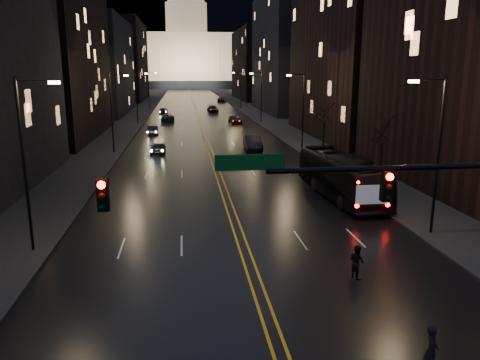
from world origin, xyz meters
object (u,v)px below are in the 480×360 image
object	(u,v)px
traffic_signal	(455,199)
bus	(341,176)
receding_car_a	(253,143)
pedestrian_b	(357,262)
pedestrian_a	(431,350)
oncoming_car_a	(158,148)
oncoming_car_b	(153,130)

from	to	relation	value
traffic_signal	bus	size ratio (longest dim) A/B	1.48
receding_car_a	pedestrian_b	size ratio (longest dim) A/B	3.32
bus	pedestrian_b	bearing A→B (deg)	-109.78
traffic_signal	pedestrian_a	world-z (taller)	traffic_signal
bus	pedestrian_a	distance (m)	21.02
receding_car_a	pedestrian_b	world-z (taller)	receding_car_a
traffic_signal	bus	distance (m)	19.11
receding_car_a	pedestrian_a	bearing A→B (deg)	-89.70
oncoming_car_a	pedestrian_b	world-z (taller)	pedestrian_b
oncoming_car_b	receding_car_a	bearing A→B (deg)	124.14
pedestrian_a	pedestrian_b	bearing A→B (deg)	17.75
bus	pedestrian_b	distance (m)	14.17
traffic_signal	oncoming_car_b	world-z (taller)	traffic_signal
oncoming_car_a	oncoming_car_b	distance (m)	16.19
pedestrian_b	traffic_signal	bearing A→B (deg)	174.85
traffic_signal	pedestrian_b	bearing A→B (deg)	104.13
bus	oncoming_car_b	bearing A→B (deg)	109.60
traffic_signal	pedestrian_a	distance (m)	4.95
bus	pedestrian_a	bearing A→B (deg)	-105.19
oncoming_car_b	pedestrian_b	xyz separation A→B (m)	(12.19, -50.30, 0.10)
oncoming_car_b	oncoming_car_a	bearing A→B (deg)	89.41
oncoming_car_b	pedestrian_a	distance (m)	58.54
bus	pedestrian_a	size ratio (longest dim) A/B	7.04
pedestrian_b	bus	bearing A→B (deg)	-35.06
receding_car_a	pedestrian_a	world-z (taller)	receding_car_a
oncoming_car_b	pedestrian_b	distance (m)	51.76
bus	oncoming_car_a	xyz separation A→B (m)	(-14.50, 20.58, -0.92)
bus	receding_car_a	xyz separation A→B (m)	(-3.41, 21.76, -0.76)
receding_car_a	oncoming_car_a	bearing A→B (deg)	-172.76
bus	pedestrian_a	xyz separation A→B (m)	(-4.07, -20.61, -0.80)
receding_car_a	pedestrian_a	size ratio (longest dim) A/B	3.16
oncoming_car_b	pedestrian_a	size ratio (longest dim) A/B	2.52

